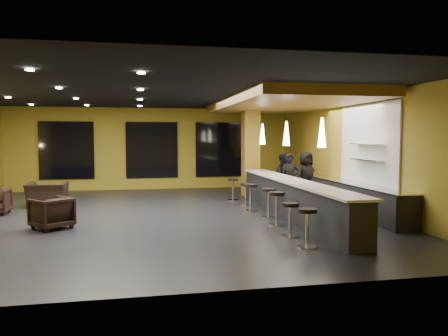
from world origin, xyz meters
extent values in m
cube|color=black|center=(0.00, 0.00, -0.05)|extent=(12.00, 13.00, 0.10)
cube|color=black|center=(0.00, 0.00, 3.55)|extent=(12.00, 13.00, 0.10)
cube|color=olive|center=(0.00, 6.55, 1.75)|extent=(12.00, 0.10, 3.50)
cube|color=olive|center=(0.00, -6.55, 1.75)|extent=(12.00, 0.10, 3.50)
cube|color=olive|center=(6.05, 0.00, 1.75)|extent=(0.10, 13.00, 3.50)
cube|color=olive|center=(4.00, 1.00, 3.36)|extent=(3.60, 8.00, 0.28)
cube|color=black|center=(-3.50, 6.44, 1.70)|extent=(2.20, 0.06, 2.40)
cube|color=black|center=(0.00, 6.44, 1.70)|extent=(2.20, 0.06, 2.40)
cube|color=black|center=(3.00, 6.44, 1.70)|extent=(2.20, 0.06, 2.40)
cube|color=white|center=(5.96, -1.00, 2.00)|extent=(0.06, 3.20, 2.40)
cube|color=black|center=(3.65, -1.00, 0.50)|extent=(0.60, 8.00, 1.00)
cube|color=silver|center=(3.65, -1.00, 1.02)|extent=(0.78, 8.10, 0.05)
cube|color=black|center=(5.65, -0.50, 0.43)|extent=(0.70, 6.00, 0.86)
cube|color=silver|center=(5.65, -0.50, 0.89)|extent=(0.72, 6.00, 0.03)
cube|color=silver|center=(5.82, -1.20, 1.60)|extent=(0.30, 1.50, 0.03)
cube|color=silver|center=(5.82, -1.20, 2.05)|extent=(0.30, 1.50, 0.03)
cube|color=olive|center=(3.65, 3.60, 1.75)|extent=(0.60, 0.60, 3.50)
cone|color=white|center=(3.65, -3.00, 2.35)|extent=(0.20, 0.20, 0.70)
cone|color=white|center=(3.65, -0.50, 2.35)|extent=(0.20, 0.20, 0.70)
cone|color=white|center=(3.65, 2.00, 2.35)|extent=(0.20, 0.20, 0.70)
imported|color=black|center=(4.40, 1.25, 0.85)|extent=(0.71, 0.56, 1.71)
imported|color=black|center=(4.49, 2.07, 0.83)|extent=(0.95, 0.83, 1.66)
imported|color=black|center=(5.18, 1.79, 0.87)|extent=(1.00, 0.86, 1.74)
imported|color=black|center=(-2.68, -1.40, 0.39)|extent=(1.19, 1.19, 0.78)
imported|color=black|center=(-3.49, 2.24, 0.39)|extent=(1.21, 1.06, 0.78)
cylinder|color=silver|center=(2.77, -4.35, 0.02)|extent=(0.41, 0.41, 0.03)
cylinder|color=silver|center=(2.77, -4.35, 0.38)|extent=(0.07, 0.07, 0.71)
cylinder|color=black|center=(2.77, -4.35, 0.76)|extent=(0.39, 0.39, 0.08)
cylinder|color=silver|center=(2.76, -3.36, 0.01)|extent=(0.39, 0.39, 0.03)
cylinder|color=silver|center=(2.76, -3.36, 0.36)|extent=(0.07, 0.07, 0.68)
cylinder|color=black|center=(2.76, -3.36, 0.73)|extent=(0.37, 0.37, 0.08)
cylinder|color=silver|center=(2.87, -2.05, 0.02)|extent=(0.43, 0.43, 0.03)
cylinder|color=silver|center=(2.87, -2.05, 0.40)|extent=(0.08, 0.08, 0.76)
cylinder|color=black|center=(2.87, -2.05, 0.81)|extent=(0.41, 0.41, 0.09)
cylinder|color=silver|center=(2.98, -1.01, 0.02)|extent=(0.41, 0.41, 0.03)
cylinder|color=silver|center=(2.98, -1.01, 0.38)|extent=(0.07, 0.07, 0.73)
cylinder|color=black|center=(2.98, -1.01, 0.78)|extent=(0.39, 0.39, 0.08)
cylinder|color=silver|center=(2.73, 0.07, 0.02)|extent=(0.42, 0.42, 0.03)
cylinder|color=silver|center=(2.73, 0.07, 0.39)|extent=(0.07, 0.07, 0.74)
cylinder|color=black|center=(2.73, 0.07, 0.79)|extent=(0.40, 0.40, 0.08)
cylinder|color=silver|center=(2.86, 1.16, 0.01)|extent=(0.38, 0.38, 0.03)
cylinder|color=silver|center=(2.86, 1.16, 0.35)|extent=(0.07, 0.07, 0.66)
cylinder|color=black|center=(2.86, 1.16, 0.70)|extent=(0.36, 0.36, 0.08)
cylinder|color=silver|center=(2.71, 2.43, 0.01)|extent=(0.40, 0.40, 0.03)
cylinder|color=silver|center=(2.71, 2.43, 0.37)|extent=(0.07, 0.07, 0.69)
cylinder|color=black|center=(2.71, 2.43, 0.74)|extent=(0.38, 0.38, 0.08)
camera|label=1|loc=(-0.58, -12.60, 2.24)|focal=35.00mm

